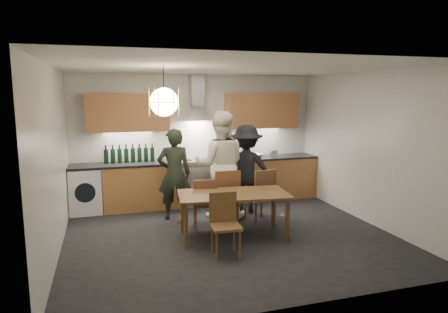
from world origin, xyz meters
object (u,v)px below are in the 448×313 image
object	(u,v)px
chair_back_left	(205,200)
person_right	(246,169)
person_left	(174,174)
dining_table	(233,198)
chair_front	(224,219)
stock_pot	(273,153)
wine_bottles	(130,153)
mixing_bowl	(256,156)
person_mid	(220,165)

from	to	relation	value
chair_back_left	person_right	world-z (taller)	person_right
person_left	person_right	size ratio (longest dim) A/B	0.99
dining_table	chair_back_left	size ratio (longest dim) A/B	2.08
chair_front	stock_pot	bearing A→B (deg)	57.98
dining_table	person_left	bearing A→B (deg)	127.21
dining_table	wine_bottles	world-z (taller)	wine_bottles
person_right	mixing_bowl	xyz separation A→B (m)	(0.49, 0.76, 0.12)
dining_table	person_mid	bearing A→B (deg)	91.08
stock_pot	chair_back_left	bearing A→B (deg)	-141.30
chair_front	mixing_bowl	bearing A→B (deg)	64.16
dining_table	person_left	xyz separation A→B (m)	(-0.70, 1.20, 0.19)
mixing_bowl	wine_bottles	distance (m)	2.56
mixing_bowl	chair_front	bearing A→B (deg)	-119.69
chair_front	person_mid	distance (m)	1.77
chair_back_left	chair_front	size ratio (longest dim) A/B	0.98
chair_back_left	person_left	world-z (taller)	person_left
person_right	stock_pot	distance (m)	1.17
person_right	wine_bottles	bearing A→B (deg)	-2.69
person_left	person_mid	xyz separation A→B (m)	(0.81, -0.11, 0.14)
person_mid	person_right	size ratio (longest dim) A/B	1.16
person_mid	wine_bottles	size ratio (longest dim) A/B	2.00
person_mid	stock_pot	distance (m)	1.70
chair_back_left	mixing_bowl	world-z (taller)	mixing_bowl
chair_back_left	person_mid	distance (m)	0.87
chair_front	person_left	distance (m)	1.84
person_left	person_right	world-z (taller)	person_right
stock_pot	wine_bottles	xyz separation A→B (m)	(-2.95, 0.15, 0.11)
person_left	wine_bottles	distance (m)	1.21
dining_table	stock_pot	distance (m)	2.55
dining_table	person_right	world-z (taller)	person_right
chair_back_left	wine_bottles	distance (m)	2.05
person_right	stock_pot	bearing A→B (deg)	-118.65
person_left	person_mid	size ratio (longest dim) A/B	0.85
person_right	stock_pot	size ratio (longest dim) A/B	8.24
person_left	wine_bottles	xyz separation A→B (m)	(-0.70, 0.95, 0.26)
person_right	mixing_bowl	distance (m)	0.91
dining_table	person_mid	xyz separation A→B (m)	(0.11, 1.09, 0.33)
person_left	mixing_bowl	distance (m)	2.03
person_right	mixing_bowl	bearing A→B (deg)	-102.00
person_left	person_mid	distance (m)	0.83
chair_front	stock_pot	distance (m)	3.21
chair_front	person_right	size ratio (longest dim) A/B	0.53
stock_pot	chair_front	bearing A→B (deg)	-125.87
dining_table	stock_pot	size ratio (longest dim) A/B	8.83
chair_back_left	wine_bottles	xyz separation A→B (m)	(-1.07, 1.65, 0.59)
wine_bottles	chair_front	bearing A→B (deg)	-68.26
dining_table	person_mid	size ratio (longest dim) A/B	0.92
person_right	chair_front	bearing A→B (deg)	82.48
person_mid	wine_bottles	distance (m)	1.85
person_left	stock_pot	size ratio (longest dim) A/B	8.14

